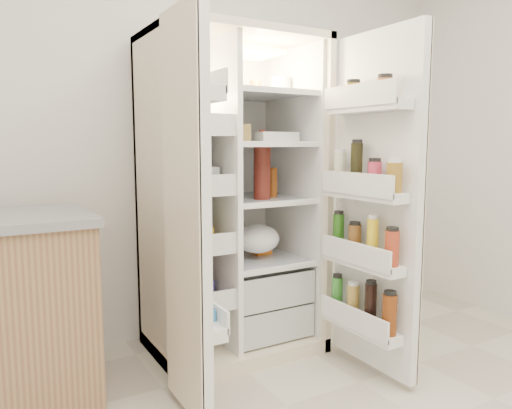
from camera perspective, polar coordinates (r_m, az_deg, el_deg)
wall_back at (r=3.09m, az=-7.84°, el=9.85°), size 4.00×0.02×2.70m
refrigerator at (r=2.86m, az=-3.00°, el=-2.04°), size 0.92×0.70×1.80m
freezer_door at (r=2.08m, az=-8.09°, el=-1.48°), size 0.15×0.40×1.72m
fridge_door at (r=2.54m, az=13.66°, el=-0.43°), size 0.17×0.58×1.72m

